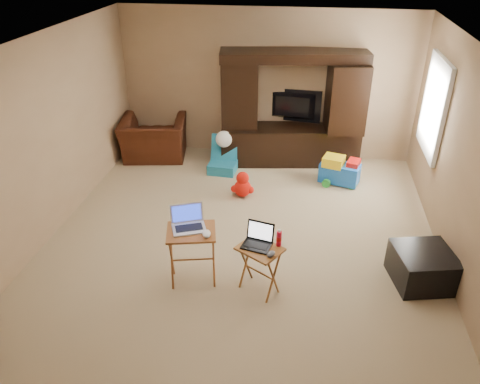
% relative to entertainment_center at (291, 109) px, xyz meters
% --- Properties ---
extents(floor, '(5.50, 5.50, 0.00)m').
position_rel_entertainment_center_xyz_m(floor, '(-0.45, -2.43, -0.95)').
color(floor, '#C7B38A').
rests_on(floor, ground).
extents(ceiling, '(5.50, 5.50, 0.00)m').
position_rel_entertainment_center_xyz_m(ceiling, '(-0.45, -2.43, 1.55)').
color(ceiling, silver).
rests_on(ceiling, ground).
extents(wall_back, '(5.00, 0.00, 5.00)m').
position_rel_entertainment_center_xyz_m(wall_back, '(-0.45, 0.32, 0.30)').
color(wall_back, tan).
rests_on(wall_back, ground).
extents(wall_front, '(5.00, 0.00, 5.00)m').
position_rel_entertainment_center_xyz_m(wall_front, '(-0.45, -5.18, 0.30)').
color(wall_front, tan).
rests_on(wall_front, ground).
extents(wall_left, '(0.00, 5.50, 5.50)m').
position_rel_entertainment_center_xyz_m(wall_left, '(-2.95, -2.43, 0.30)').
color(wall_left, tan).
rests_on(wall_left, ground).
extents(wall_right, '(0.00, 5.50, 5.50)m').
position_rel_entertainment_center_xyz_m(wall_right, '(2.05, -2.43, 0.30)').
color(wall_right, tan).
rests_on(wall_right, ground).
extents(window_pane, '(0.00, 1.20, 1.20)m').
position_rel_entertainment_center_xyz_m(window_pane, '(2.03, -0.88, 0.45)').
color(window_pane, white).
rests_on(window_pane, ground).
extents(window_frame, '(0.06, 1.14, 1.34)m').
position_rel_entertainment_center_xyz_m(window_frame, '(2.01, -0.88, 0.45)').
color(window_frame, white).
rests_on(window_frame, ground).
extents(entertainment_center, '(2.39, 0.92, 1.91)m').
position_rel_entertainment_center_xyz_m(entertainment_center, '(0.00, 0.00, 0.00)').
color(entertainment_center, black).
rests_on(entertainment_center, floor).
extents(television, '(0.98, 0.25, 0.56)m').
position_rel_entertainment_center_xyz_m(television, '(0.00, 0.23, -0.04)').
color(television, black).
rests_on(television, entertainment_center).
extents(recliner, '(1.24, 1.13, 0.71)m').
position_rel_entertainment_center_xyz_m(recliner, '(-2.36, -0.19, -0.60)').
color(recliner, '#47200F').
rests_on(recliner, floor).
extents(child_rocker, '(0.47, 0.53, 0.59)m').
position_rel_entertainment_center_xyz_m(child_rocker, '(-1.06, -0.56, -0.66)').
color(child_rocker, teal).
rests_on(child_rocker, floor).
extents(plush_toy, '(0.36, 0.30, 0.40)m').
position_rel_entertainment_center_xyz_m(plush_toy, '(-0.62, -1.33, -0.75)').
color(plush_toy, red).
rests_on(plush_toy, floor).
extents(push_toy, '(0.72, 0.60, 0.47)m').
position_rel_entertainment_center_xyz_m(push_toy, '(0.84, -0.68, -0.72)').
color(push_toy, blue).
rests_on(push_toy, floor).
extents(ottoman, '(0.76, 0.76, 0.40)m').
position_rel_entertainment_center_xyz_m(ottoman, '(1.70, -2.98, -0.75)').
color(ottoman, black).
rests_on(ottoman, floor).
extents(tray_table_left, '(0.61, 0.53, 0.69)m').
position_rel_entertainment_center_xyz_m(tray_table_left, '(-0.88, -3.37, -0.61)').
color(tray_table_left, brown).
rests_on(tray_table_left, floor).
extents(tray_table_right, '(0.57, 0.54, 0.58)m').
position_rel_entertainment_center_xyz_m(tray_table_right, '(-0.12, -3.42, -0.66)').
color(tray_table_right, brown).
rests_on(tray_table_right, floor).
extents(laptop_left, '(0.44, 0.41, 0.24)m').
position_rel_entertainment_center_xyz_m(laptop_left, '(-0.91, -3.34, -0.15)').
color(laptop_left, silver).
rests_on(laptop_left, tray_table_left).
extents(laptop_right, '(0.35, 0.32, 0.24)m').
position_rel_entertainment_center_xyz_m(laptop_right, '(-0.16, -3.40, -0.25)').
color(laptop_right, black).
rests_on(laptop_right, tray_table_right).
extents(mouse_left, '(0.12, 0.16, 0.06)m').
position_rel_entertainment_center_xyz_m(mouse_left, '(-0.69, -3.44, -0.24)').
color(mouse_left, white).
rests_on(mouse_left, tray_table_left).
extents(mouse_right, '(0.11, 0.14, 0.05)m').
position_rel_entertainment_center_xyz_m(mouse_right, '(0.01, -3.54, -0.35)').
color(mouse_right, '#3E3D42').
rests_on(mouse_right, tray_table_right).
extents(water_bottle, '(0.06, 0.06, 0.18)m').
position_rel_entertainment_center_xyz_m(water_bottle, '(0.08, -3.34, -0.29)').
color(water_bottle, red).
rests_on(water_bottle, tray_table_right).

